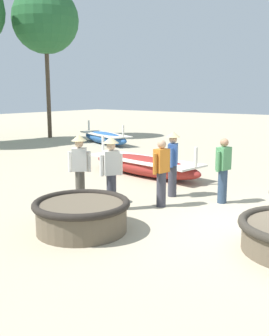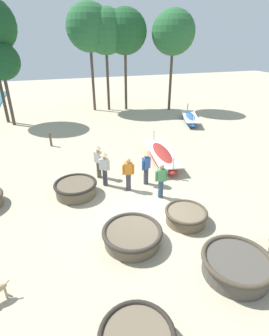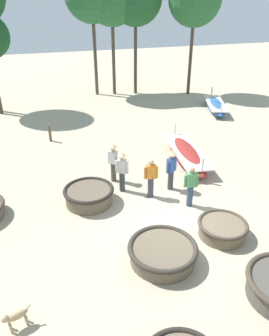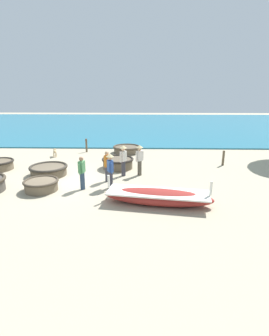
{
  "view_description": "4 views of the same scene",
  "coord_description": "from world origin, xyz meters",
  "px_view_note": "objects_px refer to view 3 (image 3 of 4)",
  "views": [
    {
      "loc": [
        -7.45,
        -2.55,
        2.62
      ],
      "look_at": [
        -0.45,
        2.64,
        0.95
      ],
      "focal_mm": 42.0,
      "sensor_mm": 36.0,
      "label": 1
    },
    {
      "loc": [
        -2.94,
        -7.58,
        6.22
      ],
      "look_at": [
        0.4,
        2.42,
        0.96
      ],
      "focal_mm": 28.0,
      "sensor_mm": 36.0,
      "label": 2
    },
    {
      "loc": [
        -3.9,
        -7.66,
        6.84
      ],
      "look_at": [
        -0.34,
        3.02,
        0.9
      ],
      "focal_mm": 35.0,
      "sensor_mm": 36.0,
      "label": 3
    },
    {
      "loc": [
        12.57,
        3.94,
        4.49
      ],
      "look_at": [
        0.21,
        3.61,
        0.76
      ],
      "focal_mm": 28.0,
      "sensor_mm": 36.0,
      "label": 4
    }
  ],
  "objects_px": {
    "dog": "(15,317)",
    "fisherman_standing_right": "(191,186)",
    "coracle_far_left": "(163,252)",
    "mooring_post_inland": "(50,133)",
    "coracle_center": "(89,195)",
    "coracle_upturned": "(222,228)",
    "long_boat_red_hull": "(186,154)",
    "fisherman_standing_left": "(122,169)",
    "fisherman_crouching": "(171,168)",
    "fisherman_hauling": "(113,160)",
    "fisherman_by_coracle": "(151,177)",
    "long_boat_ochre_hull": "(215,106)"
  },
  "relations": [
    {
      "from": "fisherman_crouching",
      "to": "mooring_post_inland",
      "type": "xyz_separation_m",
      "value": [
        -4.03,
        6.44,
        -0.5
      ]
    },
    {
      "from": "coracle_upturned",
      "to": "coracle_far_left",
      "type": "bearing_deg",
      "value": -169.27
    },
    {
      "from": "fisherman_standing_right",
      "to": "dog",
      "type": "distance_m",
      "value": 6.92
    },
    {
      "from": "coracle_upturned",
      "to": "long_boat_ochre_hull",
      "type": "distance_m",
      "value": 13.22
    },
    {
      "from": "dog",
      "to": "mooring_post_inland",
      "type": "height_order",
      "value": "mooring_post_inland"
    },
    {
      "from": "fisherman_crouching",
      "to": "coracle_far_left",
      "type": "bearing_deg",
      "value": -117.22
    },
    {
      "from": "coracle_center",
      "to": "fisherman_hauling",
      "type": "xyz_separation_m",
      "value": [
        1.29,
        1.3,
        0.62
      ]
    },
    {
      "from": "fisherman_hauling",
      "to": "fisherman_crouching",
      "type": "distance_m",
      "value": 2.38
    },
    {
      "from": "coracle_center",
      "to": "mooring_post_inland",
      "type": "relative_size",
      "value": 2.04
    },
    {
      "from": "long_boat_red_hull",
      "to": "fisherman_hauling",
      "type": "relative_size",
      "value": 2.74
    },
    {
      "from": "fisherman_standing_left",
      "to": "coracle_center",
      "type": "bearing_deg",
      "value": -162.99
    },
    {
      "from": "dog",
      "to": "mooring_post_inland",
      "type": "bearing_deg",
      "value": 80.38
    },
    {
      "from": "fisherman_standing_left",
      "to": "dog",
      "type": "height_order",
      "value": "fisherman_standing_left"
    },
    {
      "from": "coracle_center",
      "to": "fisherman_hauling",
      "type": "distance_m",
      "value": 1.93
    },
    {
      "from": "coracle_center",
      "to": "fisherman_by_coracle",
      "type": "height_order",
      "value": "fisherman_by_coracle"
    },
    {
      "from": "coracle_center",
      "to": "fisherman_standing_left",
      "type": "height_order",
      "value": "fisherman_standing_left"
    },
    {
      "from": "long_boat_red_hull",
      "to": "mooring_post_inland",
      "type": "height_order",
      "value": "long_boat_red_hull"
    },
    {
      "from": "fisherman_standing_left",
      "to": "fisherman_crouching",
      "type": "bearing_deg",
      "value": -14.6
    },
    {
      "from": "coracle_upturned",
      "to": "fisherman_standing_right",
      "type": "relative_size",
      "value": 1.01
    },
    {
      "from": "mooring_post_inland",
      "to": "long_boat_red_hull",
      "type": "bearing_deg",
      "value": -36.82
    },
    {
      "from": "fisherman_by_coracle",
      "to": "dog",
      "type": "bearing_deg",
      "value": -139.14
    },
    {
      "from": "coracle_upturned",
      "to": "dog",
      "type": "relative_size",
      "value": 2.38
    },
    {
      "from": "long_boat_ochre_hull",
      "to": "fisherman_hauling",
      "type": "xyz_separation_m",
      "value": [
        -8.95,
        -6.96,
        0.64
      ]
    },
    {
      "from": "long_boat_red_hull",
      "to": "mooring_post_inland",
      "type": "bearing_deg",
      "value": 143.18
    },
    {
      "from": "coracle_upturned",
      "to": "fisherman_standing_left",
      "type": "height_order",
      "value": "fisherman_standing_left"
    },
    {
      "from": "fisherman_standing_left",
      "to": "mooring_post_inland",
      "type": "bearing_deg",
      "value": 110.12
    },
    {
      "from": "coracle_center",
      "to": "fisherman_crouching",
      "type": "bearing_deg",
      "value": -0.89
    },
    {
      "from": "coracle_center",
      "to": "fisherman_crouching",
      "type": "xyz_separation_m",
      "value": [
        3.26,
        -0.05,
        0.62
      ]
    },
    {
      "from": "fisherman_by_coracle",
      "to": "long_boat_ochre_hull",
      "type": "bearing_deg",
      "value": 47.24
    },
    {
      "from": "long_boat_red_hull",
      "to": "fisherman_hauling",
      "type": "height_order",
      "value": "fisherman_hauling"
    },
    {
      "from": "coracle_far_left",
      "to": "coracle_upturned",
      "type": "distance_m",
      "value": 2.28
    },
    {
      "from": "coracle_far_left",
      "to": "fisherman_standing_right",
      "type": "height_order",
      "value": "fisherman_standing_right"
    },
    {
      "from": "long_boat_ochre_hull",
      "to": "fisherman_hauling",
      "type": "distance_m",
      "value": 11.35
    },
    {
      "from": "dog",
      "to": "fisherman_standing_right",
      "type": "bearing_deg",
      "value": 28.22
    },
    {
      "from": "fisherman_by_coracle",
      "to": "fisherman_crouching",
      "type": "relative_size",
      "value": 0.94
    },
    {
      "from": "coracle_upturned",
      "to": "fisherman_hauling",
      "type": "relative_size",
      "value": 0.95
    },
    {
      "from": "coracle_center",
      "to": "coracle_upturned",
      "type": "relative_size",
      "value": 1.17
    },
    {
      "from": "coracle_far_left",
      "to": "long_boat_red_hull",
      "type": "relative_size",
      "value": 0.44
    },
    {
      "from": "coracle_far_left",
      "to": "long_boat_red_hull",
      "type": "bearing_deg",
      "value": 57.77
    },
    {
      "from": "fisherman_by_coracle",
      "to": "fisherman_hauling",
      "type": "bearing_deg",
      "value": 122.17
    },
    {
      "from": "coracle_center",
      "to": "long_boat_ochre_hull",
      "type": "bearing_deg",
      "value": 38.87
    },
    {
      "from": "coracle_far_left",
      "to": "mooring_post_inland",
      "type": "relative_size",
      "value": 2.22
    },
    {
      "from": "fisherman_standing_left",
      "to": "mooring_post_inland",
      "type": "relative_size",
      "value": 1.82
    },
    {
      "from": "coracle_center",
      "to": "long_boat_red_hull",
      "type": "bearing_deg",
      "value": 22.41
    },
    {
      "from": "coracle_far_left",
      "to": "fisherman_standing_right",
      "type": "xyz_separation_m",
      "value": [
        2.03,
        2.3,
        0.54
      ]
    },
    {
      "from": "coracle_center",
      "to": "fisherman_crouching",
      "type": "distance_m",
      "value": 3.32
    },
    {
      "from": "long_boat_red_hull",
      "to": "dog",
      "type": "relative_size",
      "value": 6.83
    },
    {
      "from": "coracle_upturned",
      "to": "fisherman_crouching",
      "type": "distance_m",
      "value": 3.26
    },
    {
      "from": "coracle_center",
      "to": "fisherman_standing_right",
      "type": "height_order",
      "value": "fisherman_standing_right"
    },
    {
      "from": "mooring_post_inland",
      "to": "coracle_center",
      "type": "bearing_deg",
      "value": -83.08
    }
  ]
}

